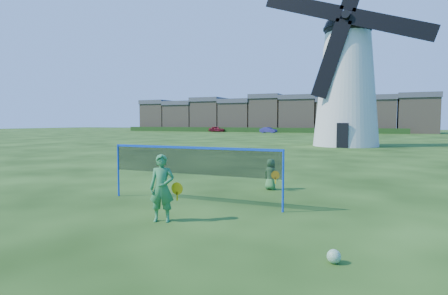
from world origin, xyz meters
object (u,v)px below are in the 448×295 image
play_ball (334,256)px  car_right (268,130)px  badminton_net (192,162)px  player_boy (271,174)px  car_left (217,129)px  player_girl (162,188)px  windmill (347,79)px

play_ball → car_right: (-20.20, 65.19, 0.45)m
play_ball → badminton_net: bearing=144.4°
player_boy → car_right: bearing=-54.1°
play_ball → car_left: (-32.94, 68.14, 0.50)m
player_girl → car_left: player_girl is taller
badminton_net → car_right: size_ratio=1.48×
play_ball → car_right: size_ratio=0.06×
windmill → play_ball: (2.41, -29.54, -6.00)m
player_girl → play_ball: bearing=-34.8°
windmill → car_right: bearing=116.5°
play_ball → car_left: 75.69m
car_left → car_right: (12.74, -2.95, -0.05)m
windmill → player_girl: (-1.38, -28.53, -5.36)m
player_boy → windmill: bearing=-71.1°
player_girl → car_left: size_ratio=0.42×
windmill → car_right: 40.23m
play_ball → windmill: bearing=94.7°
windmill → play_ball: 30.23m
windmill → player_boy: windmill is taller
player_boy → play_ball: (2.66, -5.69, -0.40)m
player_girl → car_right: bearing=84.4°
player_boy → car_left: 69.41m
player_girl → car_right: size_ratio=0.44×
player_girl → windmill: bearing=67.2°
windmill → player_boy: size_ratio=18.01×
windmill → player_boy: 24.50m
car_left → badminton_net: bearing=179.8°
player_boy → play_ball: 6.29m
badminton_net → player_boy: 3.18m
player_girl → player_boy: size_ratio=1.48×
player_boy → car_left: (-30.29, 62.46, 0.11)m
player_girl → player_boy: bearing=56.3°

